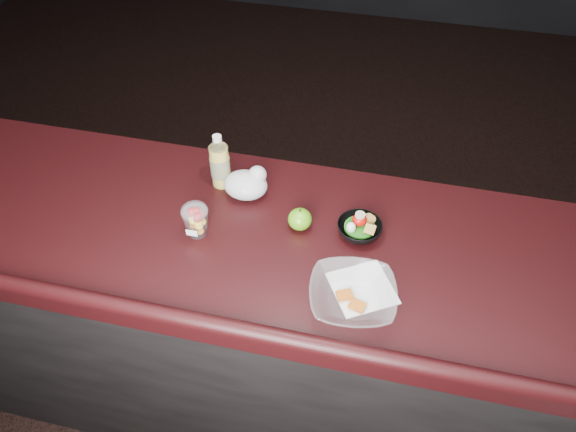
% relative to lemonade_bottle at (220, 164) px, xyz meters
% --- Properties ---
extents(room_shell, '(8.00, 8.00, 8.00)m').
position_rel_lemonade_bottle_xyz_m(room_shell, '(0.35, -0.49, 0.73)').
color(room_shell, black).
rests_on(room_shell, ground).
extents(counter, '(4.06, 0.71, 1.02)m').
position_rel_lemonade_bottle_xyz_m(counter, '(0.35, -0.19, -0.59)').
color(counter, black).
rests_on(counter, ground).
extents(lemonade_bottle, '(0.06, 0.06, 0.19)m').
position_rel_lemonade_bottle_xyz_m(lemonade_bottle, '(0.00, 0.00, 0.00)').
color(lemonade_bottle, gold).
rests_on(lemonade_bottle, counter).
extents(fruit_cup, '(0.08, 0.08, 0.11)m').
position_rel_lemonade_bottle_xyz_m(fruit_cup, '(-0.00, -0.23, -0.02)').
color(fruit_cup, white).
rests_on(fruit_cup, counter).
extents(green_apple, '(0.07, 0.07, 0.08)m').
position_rel_lemonade_bottle_xyz_m(green_apple, '(0.29, -0.14, -0.05)').
color(green_apple, '#4C8F10').
rests_on(green_apple, counter).
extents(plastic_bag, '(0.14, 0.12, 0.10)m').
position_rel_lemonade_bottle_xyz_m(plastic_bag, '(0.10, -0.03, -0.04)').
color(plastic_bag, silver).
rests_on(plastic_bag, counter).
extents(snack_bowl, '(0.16, 0.16, 0.07)m').
position_rel_lemonade_bottle_xyz_m(snack_bowl, '(0.47, -0.13, -0.06)').
color(snack_bowl, black).
rests_on(snack_bowl, counter).
extents(takeout_bowl, '(0.27, 0.27, 0.06)m').
position_rel_lemonade_bottle_xyz_m(takeout_bowl, '(0.49, -0.38, -0.05)').
color(takeout_bowl, silver).
rests_on(takeout_bowl, counter).
extents(paper_napkin, '(0.22, 0.22, 0.00)m').
position_rel_lemonade_bottle_xyz_m(paper_napkin, '(0.51, -0.33, -0.08)').
color(paper_napkin, white).
rests_on(paper_napkin, counter).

